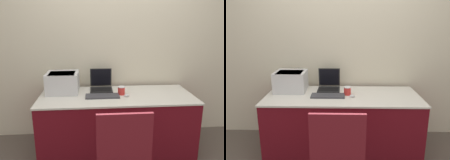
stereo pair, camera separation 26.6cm
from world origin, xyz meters
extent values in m
cube|color=beige|center=(0.00, 0.83, 1.30)|extent=(8.00, 0.05, 2.60)
cube|color=maroon|center=(0.00, 0.37, 0.35)|extent=(1.85, 0.74, 0.70)
cube|color=silver|center=(0.00, 0.37, 0.71)|extent=(1.87, 0.76, 0.02)
cube|color=silver|center=(-0.67, 0.53, 0.85)|extent=(0.39, 0.35, 0.26)
cube|color=#51565B|center=(-0.67, 0.50, 0.95)|extent=(0.31, 0.26, 0.05)
cube|color=black|center=(-0.18, 0.55, 0.73)|extent=(0.29, 0.25, 0.02)
cube|color=black|center=(-0.18, 0.54, 0.74)|extent=(0.25, 0.14, 0.00)
cube|color=black|center=(-0.18, 0.70, 0.86)|extent=(0.29, 0.05, 0.25)
cube|color=black|center=(-0.18, 0.69, 0.86)|extent=(0.26, 0.04, 0.22)
cube|color=#3D3D42|center=(-0.18, 0.31, 0.73)|extent=(0.40, 0.16, 0.02)
cylinder|color=red|center=(0.06, 0.38, 0.77)|extent=(0.09, 0.09, 0.09)
cylinder|color=white|center=(0.06, 0.38, 0.82)|extent=(0.09, 0.09, 0.01)
ellipsoid|color=silver|center=(0.11, 0.30, 0.74)|extent=(0.06, 0.05, 0.03)
cube|color=maroon|center=(-0.04, -0.43, 0.47)|extent=(0.45, 0.42, 0.04)
cube|color=maroon|center=(-0.04, -0.63, 0.70)|extent=(0.45, 0.03, 0.42)
cylinder|color=silver|center=(0.17, -0.23, 0.23)|extent=(0.02, 0.02, 0.45)
camera|label=1|loc=(-0.26, -2.16, 1.59)|focal=35.00mm
camera|label=2|loc=(0.00, -2.16, 1.59)|focal=35.00mm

